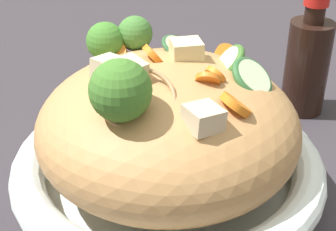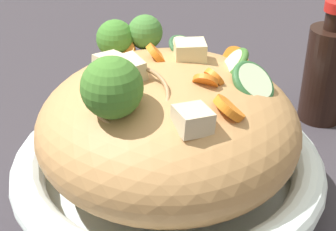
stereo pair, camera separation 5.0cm
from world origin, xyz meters
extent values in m
plane|color=#302B30|center=(0.00, 0.00, 0.00)|extent=(3.00, 3.00, 0.00)
cylinder|color=white|center=(0.00, 0.00, 0.01)|extent=(0.30, 0.30, 0.02)
torus|color=white|center=(0.00, 0.00, 0.04)|extent=(0.32, 0.32, 0.03)
ellipsoid|color=#B4824E|center=(0.00, 0.00, 0.08)|extent=(0.26, 0.26, 0.13)
torus|color=#AC7B45|center=(-0.03, 0.06, 0.12)|extent=(0.07, 0.07, 0.03)
torus|color=#AE7E52|center=(0.04, 0.03, 0.14)|extent=(0.09, 0.08, 0.03)
torus|color=tan|center=(-0.02, 0.00, 0.12)|extent=(0.07, 0.07, 0.02)
torus|color=#B1824A|center=(-0.03, 0.00, 0.12)|extent=(0.08, 0.08, 0.02)
cone|color=#97B174|center=(-0.01, -0.10, 0.12)|extent=(0.02, 0.02, 0.02)
sphere|color=#427833|center=(-0.01, -0.10, 0.14)|extent=(0.05, 0.05, 0.04)
cone|color=#9AAD70|center=(0.06, 0.04, 0.13)|extent=(0.03, 0.03, 0.01)
sphere|color=#40742A|center=(0.06, 0.04, 0.16)|extent=(0.07, 0.07, 0.05)
cone|color=#97B86E|center=(0.02, -0.10, 0.12)|extent=(0.03, 0.03, 0.01)
sphere|color=#407A2C|center=(0.02, -0.10, 0.14)|extent=(0.06, 0.06, 0.04)
cylinder|color=orange|center=(-0.09, -0.04, 0.13)|extent=(0.03, 0.03, 0.02)
cylinder|color=orange|center=(0.00, -0.03, 0.15)|extent=(0.02, 0.03, 0.03)
cylinder|color=orange|center=(-0.02, 0.03, 0.14)|extent=(0.03, 0.03, 0.02)
cylinder|color=orange|center=(-0.03, 0.03, 0.14)|extent=(0.02, 0.02, 0.02)
cylinder|color=orange|center=(0.02, -0.09, 0.13)|extent=(0.03, 0.03, 0.02)
cylinder|color=orange|center=(-0.03, 0.07, 0.14)|extent=(0.03, 0.03, 0.02)
cylinder|color=beige|center=(-0.07, 0.03, 0.13)|extent=(0.05, 0.05, 0.03)
torus|color=#2E5F31|center=(-0.07, 0.03, 0.13)|extent=(0.06, 0.06, 0.03)
cylinder|color=beige|center=(-0.07, 0.00, 0.14)|extent=(0.03, 0.04, 0.03)
torus|color=#3A6728|center=(-0.07, 0.00, 0.14)|extent=(0.04, 0.05, 0.03)
cylinder|color=beige|center=(-0.04, -0.06, 0.14)|extent=(0.04, 0.04, 0.02)
torus|color=#2D5933|center=(-0.04, -0.06, 0.14)|extent=(0.05, 0.05, 0.02)
cube|color=beige|center=(0.04, 0.00, 0.15)|extent=(0.04, 0.03, 0.03)
cube|color=beige|center=(0.05, -0.03, 0.14)|extent=(0.04, 0.04, 0.02)
cube|color=beige|center=(0.01, 0.08, 0.14)|extent=(0.03, 0.03, 0.02)
cube|color=beige|center=(-0.03, -0.02, 0.15)|extent=(0.04, 0.03, 0.02)
cylinder|color=black|center=(-0.24, -0.08, 0.06)|extent=(0.06, 0.06, 0.12)
cylinder|color=black|center=(-0.24, -0.08, 0.13)|extent=(0.03, 0.03, 0.02)
cylinder|color=red|center=(-0.24, -0.08, 0.15)|extent=(0.03, 0.03, 0.01)
cylinder|color=black|center=(-0.13, -0.30, 0.00)|extent=(0.20, 0.09, 0.01)
cylinder|color=black|center=(-0.13, -0.29, 0.00)|extent=(0.20, 0.09, 0.01)
camera|label=1|loc=(0.19, 0.38, 0.35)|focal=54.95mm
camera|label=2|loc=(0.14, 0.40, 0.35)|focal=54.95mm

